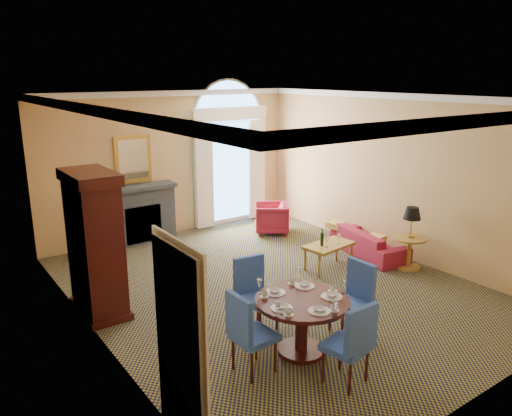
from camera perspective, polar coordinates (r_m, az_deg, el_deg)
ground at (r=8.71m, az=1.94°, el=-8.99°), size 7.50×7.50×0.00m
room_envelope at (r=8.53m, az=-0.80°, el=8.08°), size 6.04×7.52×3.45m
armoire at (r=7.83m, az=-17.89°, el=-4.21°), size 0.63×1.12×2.20m
dining_table at (r=6.59m, az=5.27°, el=-11.82°), size 1.23×1.23×0.97m
dining_chair_north at (r=7.17m, az=-0.22°, el=-9.19°), size 0.56×0.56×1.06m
dining_chair_south at (r=6.02m, az=11.02°, el=-14.60°), size 0.56×0.56×1.06m
dining_chair_east at (r=7.15m, az=11.20°, el=-9.59°), size 0.59×0.59×1.06m
dining_chair_west at (r=6.14m, az=-1.04°, el=-13.65°), size 0.51×0.50×1.06m
sofa at (r=10.35m, az=12.78°, el=-3.83°), size 1.02×1.89×0.52m
armchair at (r=11.45m, az=1.81°, el=-1.16°), size 1.04×1.04×0.69m
coffee_table at (r=9.41m, az=8.31°, el=-4.34°), size 1.02×0.65×0.80m
side_table at (r=9.68m, az=17.26°, el=-2.57°), size 0.61×0.61×1.17m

